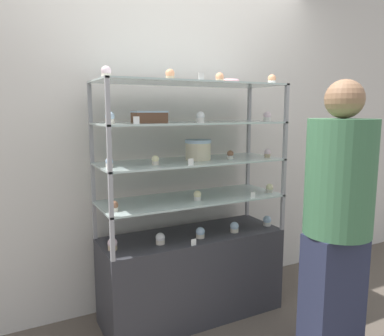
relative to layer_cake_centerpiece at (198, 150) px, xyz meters
The scene contains 35 objects.
ground_plane 1.22m from the layer_cake_centerpiece, 164.94° to the right, with size 20.00×20.00×0.00m, color brown.
back_wall 0.38m from the layer_cake_centerpiece, 98.82° to the left, with size 8.00×0.05×2.60m.
display_base 0.91m from the layer_cake_centerpiece, 164.94° to the right, with size 1.30×0.46×0.62m.
display_riser_lower 0.36m from the layer_cake_centerpiece, 164.94° to the right, with size 1.30×0.46×0.26m.
display_riser_middle 0.10m from the layer_cake_centerpiece, 164.94° to the right, with size 1.30×0.46×0.26m.
display_riser_upper 0.19m from the layer_cake_centerpiece, 164.94° to the right, with size 1.30×0.46×0.26m.
display_riser_top 0.45m from the layer_cake_centerpiece, 164.94° to the right, with size 1.30×0.46×0.26m.
layer_cake_centerpiece is the anchor object (origin of this frame).
sheet_cake_frosted 0.44m from the layer_cake_centerpiece, behind, with size 0.21×0.13×0.07m.
cupcake_0 0.86m from the layer_cake_centerpiece, behind, with size 0.06×0.06×0.08m.
cupcake_1 0.66m from the layer_cake_centerpiece, 163.55° to the right, with size 0.06×0.06×0.08m.
cupcake_2 0.58m from the layer_cake_centerpiece, 110.85° to the right, with size 0.06×0.06×0.08m.
cupcake_3 0.62m from the layer_cake_centerpiece, 27.28° to the right, with size 0.06×0.06×0.08m.
cupcake_4 0.79m from the layer_cake_centerpiece, 10.88° to the right, with size 0.06×0.06×0.08m.
price_tag_0 0.64m from the layer_cake_centerpiece, 124.24° to the right, with size 0.04×0.00×0.04m.
cupcake_5 0.72m from the layer_cake_centerpiece, 169.93° to the right, with size 0.05×0.05×0.07m.
cupcake_6 0.32m from the layer_cake_centerpiece, 119.87° to the right, with size 0.05×0.05×0.07m.
cupcake_7 0.63m from the layer_cake_centerpiece, 13.43° to the right, with size 0.05×0.05×0.07m.
price_tag_1 0.50m from the layer_cake_centerpiece, 35.85° to the right, with size 0.04×0.00×0.04m.
cupcake_8 0.65m from the layer_cake_centerpiece, behind, with size 0.05×0.05×0.06m.
cupcake_9 0.38m from the layer_cake_centerpiece, 164.90° to the right, with size 0.05×0.05×0.06m.
cupcake_10 0.24m from the layer_cake_centerpiece, 15.73° to the right, with size 0.05×0.05×0.06m.
cupcake_11 0.54m from the layer_cake_centerpiece, 11.88° to the right, with size 0.05×0.05×0.06m.
price_tag_2 0.29m from the layer_cake_centerpiece, 127.63° to the right, with size 0.04×0.00×0.04m.
cupcake_12 0.71m from the layer_cake_centerpiece, 168.22° to the right, with size 0.06×0.06×0.07m.
cupcake_13 0.26m from the layer_cake_centerpiece, 112.49° to the right, with size 0.06×0.06×0.07m.
cupcake_14 0.58m from the layer_cake_centerpiece, 10.14° to the right, with size 0.06×0.06×0.07m.
price_tag_3 0.61m from the layer_cake_centerpiece, 156.72° to the right, with size 0.04×0.00×0.04m.
cupcake_15 0.82m from the layer_cake_centerpiece, behind, with size 0.06×0.06×0.07m.
cupcake_16 0.57m from the layer_cake_centerpiece, 157.21° to the right, with size 0.06×0.06×0.07m.
cupcake_17 0.51m from the layer_cake_centerpiece, 25.62° to the right, with size 0.06×0.06×0.07m.
cupcake_18 0.74m from the layer_cake_centerpiece, 12.66° to the right, with size 0.06×0.06×0.07m.
price_tag_4 0.54m from the layer_cake_centerpiece, 114.11° to the right, with size 0.04×0.00×0.04m.
donut_glazed 0.53m from the layer_cake_centerpiece, ahead, with size 0.13×0.13×0.03m.
customer_figure 1.00m from the layer_cake_centerpiece, 59.08° to the right, with size 0.39×0.39×1.66m.
Camera 1 is at (-1.19, -2.28, 1.49)m, focal length 35.00 mm.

